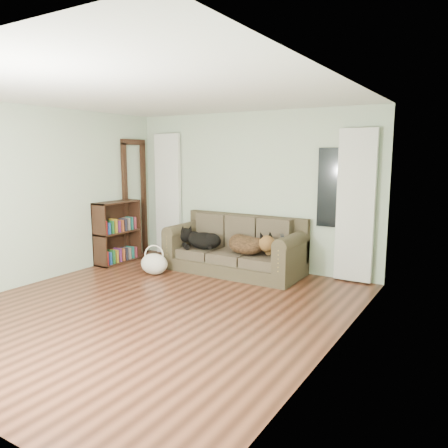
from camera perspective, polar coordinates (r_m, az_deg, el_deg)
The scene contains 15 objects.
floor at distance 5.64m, azimuth -8.99°, elevation -10.74°, with size 5.00×5.00×0.00m, color #391D11.
ceiling at distance 5.35m, azimuth -9.71°, elevation 16.45°, with size 5.00×5.00×0.00m, color white.
wall_back at distance 7.41m, azimuth 3.41°, elevation 4.43°, with size 4.50×0.04×2.60m, color #B3CFAB.
wall_left at distance 7.02m, azimuth -23.43°, elevation 3.43°, with size 0.04×5.00×2.60m, color #B3CFAB.
wall_right at distance 4.24m, azimuth 14.39°, elevation 0.60°, with size 0.04×5.00×2.60m, color #B3CFAB.
curtain_left at distance 8.29m, azimuth -7.31°, elevation 3.84°, with size 0.55×0.08×2.25m, color white.
curtain_right at distance 6.69m, azimuth 16.80°, elevation 2.25°, with size 0.55×0.08×2.25m, color white.
window_pane at distance 6.81m, azimuth 14.16°, elevation 4.60°, with size 0.50×0.03×1.20m, color black.
door_casing at distance 8.35m, azimuth -11.57°, elevation 3.07°, with size 0.07×0.60×2.10m, color black.
sofa at distance 7.08m, azimuth 1.27°, elevation -2.73°, with size 2.23×0.96×0.91m, color #413526.
dog_black_lab at distance 7.28m, azimuth -2.88°, elevation -2.17°, with size 0.65×0.45×0.28m, color black.
dog_shepherd at distance 6.86m, azimuth 3.19°, elevation -2.78°, with size 0.71×0.50×0.31m, color black.
tv_remote at distance 6.43m, azimuth 7.60°, elevation -1.48°, with size 0.05×0.18×0.02m, color black.
tote_bag at distance 7.09m, azimuth -9.10°, elevation -5.23°, with size 0.46×0.36×0.34m, color silver.
bookshelf at distance 7.93m, azimuth -13.75°, elevation -1.33°, with size 0.33×0.87×1.09m, color black.
Camera 1 is at (3.47, -4.01, 1.91)m, focal length 35.00 mm.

